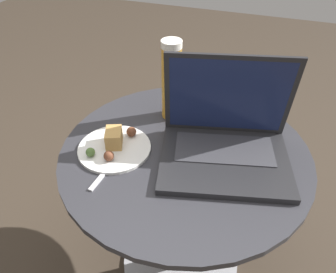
% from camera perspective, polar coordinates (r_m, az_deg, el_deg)
% --- Properties ---
extents(ground_plane, '(6.00, 6.00, 0.00)m').
position_cam_1_polar(ground_plane, '(1.37, 2.15, -20.83)').
color(ground_plane, '#382D23').
extents(table, '(0.70, 0.70, 0.57)m').
position_cam_1_polar(table, '(1.04, 2.68, -9.42)').
color(table, '#9E9EA3').
rests_on(table, ground_plane).
extents(laptop, '(0.39, 0.33, 0.27)m').
position_cam_1_polar(laptop, '(0.88, 10.00, -0.41)').
color(laptop, '#232326').
rests_on(laptop, table).
extents(beer_glass, '(0.06, 0.06, 0.25)m').
position_cam_1_polar(beer_glass, '(0.98, 0.59, 9.68)').
color(beer_glass, gold).
rests_on(beer_glass, table).
extents(snack_plate, '(0.20, 0.20, 0.06)m').
position_cam_1_polar(snack_plate, '(0.93, -9.33, -1.56)').
color(snack_plate, silver).
rests_on(snack_plate, table).
extents(fork, '(0.03, 0.19, 0.00)m').
position_cam_1_polar(fork, '(0.89, -9.56, -4.49)').
color(fork, silver).
rests_on(fork, table).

